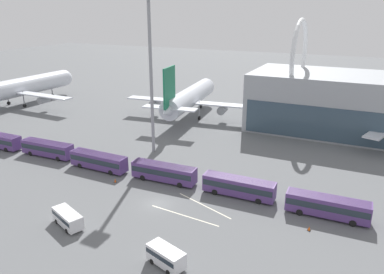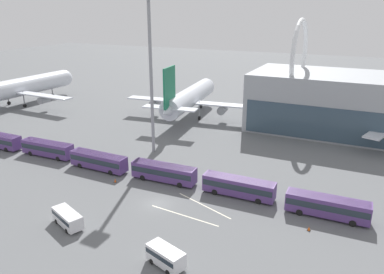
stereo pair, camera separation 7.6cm
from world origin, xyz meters
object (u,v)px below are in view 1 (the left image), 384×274
object	(u,v)px
shuttle_bus_4	(239,186)
service_van_crossing	(166,256)
shuttle_bus_2	(99,160)
shuttle_bus_5	(327,205)
service_van_foreground	(68,218)
floodlight_mast	(150,57)
shuttle_bus_3	(164,172)
traffic_cone_0	(115,180)
shuttle_bus_1	(47,148)
traffic_cone_2	(309,228)
airliner_at_gate_far	(189,98)
airliner_at_gate_near	(17,88)

from	to	relation	value
shuttle_bus_4	service_van_crossing	xyz separation A→B (m)	(-2.23, -20.62, -0.48)
shuttle_bus_2	shuttle_bus_5	bearing A→B (deg)	1.68
shuttle_bus_4	service_van_foreground	bearing A→B (deg)	-135.88
shuttle_bus_2	shuttle_bus_4	bearing A→B (deg)	3.17
floodlight_mast	shuttle_bus_3	bearing A→B (deg)	-52.15
shuttle_bus_2	service_van_crossing	world-z (taller)	shuttle_bus_2
floodlight_mast	traffic_cone_0	bearing A→B (deg)	-83.98
floodlight_mast	shuttle_bus_1	bearing A→B (deg)	-146.82
shuttle_bus_2	traffic_cone_2	distance (m)	40.38
airliner_at_gate_far	shuttle_bus_2	world-z (taller)	airliner_at_gate_far
shuttle_bus_3	traffic_cone_2	distance (m)	26.71
shuttle_bus_1	shuttle_bus_4	world-z (taller)	same
service_van_foreground	airliner_at_gate_far	bearing A→B (deg)	120.21
traffic_cone_0	service_van_crossing	bearing A→B (deg)	-39.81
traffic_cone_2	shuttle_bus_1	bearing A→B (deg)	174.60
service_van_foreground	traffic_cone_2	world-z (taller)	service_van_foreground
airliner_at_gate_far	shuttle_bus_4	size ratio (longest dim) A/B	3.12
shuttle_bus_3	airliner_at_gate_near	bearing A→B (deg)	155.57
shuttle_bus_5	shuttle_bus_4	bearing A→B (deg)	176.61
traffic_cone_0	traffic_cone_2	world-z (taller)	traffic_cone_0
shuttle_bus_2	service_van_foreground	size ratio (longest dim) A/B	1.98
service_van_crossing	traffic_cone_0	distance (m)	25.26
shuttle_bus_1	service_van_foreground	world-z (taller)	shuttle_bus_1
shuttle_bus_2	shuttle_bus_3	bearing A→B (deg)	4.11
traffic_cone_0	traffic_cone_2	bearing A→B (deg)	-1.62
shuttle_bus_1	shuttle_bus_2	xyz separation A→B (m)	(13.94, -0.76, 0.00)
airliner_at_gate_near	shuttle_bus_3	distance (m)	75.01
service_van_crossing	airliner_at_gate_far	bearing A→B (deg)	131.60
floodlight_mast	traffic_cone_0	world-z (taller)	floodlight_mast
airliner_at_gate_far	shuttle_bus_1	xyz separation A→B (m)	(-14.01, -38.94, -3.93)
airliner_at_gate_far	traffic_cone_0	bearing A→B (deg)	-178.18
service_van_crossing	traffic_cone_2	xyz separation A→B (m)	(14.46, 15.20, -1.09)
shuttle_bus_2	shuttle_bus_4	distance (m)	27.91
shuttle_bus_2	traffic_cone_0	world-z (taller)	shuttle_bus_2
shuttle_bus_1	shuttle_bus_5	xyz separation A→B (m)	(55.77, -0.25, 0.00)
airliner_at_gate_far	airliner_at_gate_near	bearing A→B (deg)	94.12
shuttle_bus_3	traffic_cone_2	size ratio (longest dim) A/B	18.99
shuttle_bus_5	shuttle_bus_3	bearing A→B (deg)	178.37
shuttle_bus_3	traffic_cone_2	bearing A→B (deg)	-12.95
airliner_at_gate_far	service_van_crossing	size ratio (longest dim) A/B	6.90
shuttle_bus_3	service_van_crossing	xyz separation A→B (m)	(11.71, -20.32, -0.48)
shuttle_bus_3	service_van_crossing	distance (m)	23.46
shuttle_bus_2	shuttle_bus_1	bearing A→B (deg)	177.86
shuttle_bus_4	traffic_cone_0	distance (m)	22.13
service_van_foreground	traffic_cone_2	size ratio (longest dim) A/B	9.58
shuttle_bus_2	shuttle_bus_5	world-z (taller)	same
shuttle_bus_4	service_van_foreground	distance (m)	26.95
shuttle_bus_2	floodlight_mast	bearing A→B (deg)	71.49
shuttle_bus_3	service_van_crossing	size ratio (longest dim) A/B	2.22
airliner_at_gate_near	shuttle_bus_4	bearing A→B (deg)	-106.94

